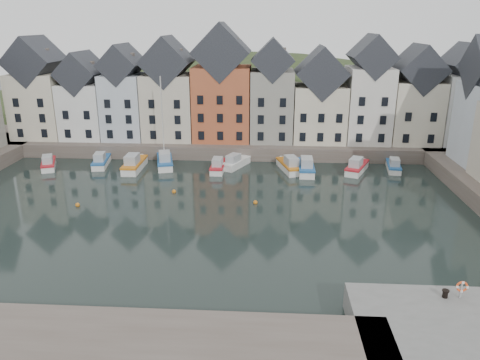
# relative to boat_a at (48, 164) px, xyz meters

# --- Properties ---
(ground) EXTENTS (260.00, 260.00, 0.00)m
(ground) POSITION_rel_boat_a_xyz_m (23.76, -16.97, -0.65)
(ground) COLOR black
(ground) RESTS_ON ground
(far_quay) EXTENTS (90.00, 16.00, 2.00)m
(far_quay) POSITION_rel_boat_a_xyz_m (23.76, 13.03, 0.35)
(far_quay) COLOR brown
(far_quay) RESTS_ON ground
(hillside) EXTENTS (153.60, 70.40, 64.00)m
(hillside) POSITION_rel_boat_a_xyz_m (23.78, 39.03, -18.61)
(hillside) COLOR #223118
(hillside) RESTS_ON ground
(far_terrace) EXTENTS (72.37, 8.16, 17.78)m
(far_terrace) POSITION_rel_boat_a_xyz_m (26.97, 11.03, 8.23)
(far_terrace) COLOR beige
(far_terrace) RESTS_ON far_quay
(mooring_buoys) EXTENTS (20.50, 5.50, 0.50)m
(mooring_buoys) POSITION_rel_boat_a_xyz_m (19.76, -11.63, -0.50)
(mooring_buoys) COLOR #C76E17
(mooring_buoys) RESTS_ON ground
(boat_a) EXTENTS (3.77, 5.93, 2.18)m
(boat_a) POSITION_rel_boat_a_xyz_m (0.00, 0.00, 0.00)
(boat_a) COLOR silver
(boat_a) RESTS_ON ground
(boat_b) EXTENTS (2.79, 6.19, 2.29)m
(boat_b) POSITION_rel_boat_a_xyz_m (7.12, 1.47, 0.03)
(boat_b) COLOR silver
(boat_b) RESTS_ON ground
(boat_c) EXTENTS (2.23, 6.96, 2.66)m
(boat_c) POSITION_rel_boat_a_xyz_m (12.41, -0.13, 0.14)
(boat_c) COLOR silver
(boat_c) RESTS_ON ground
(boat_d) EXTENTS (3.66, 7.05, 12.90)m
(boat_d) POSITION_rel_boat_a_xyz_m (16.33, 1.76, 0.19)
(boat_d) COLOR silver
(boat_d) RESTS_ON ground
(boat_e) EXTENTS (1.89, 5.79, 2.21)m
(boat_e) POSITION_rel_boat_a_xyz_m (24.19, 0.24, 0.01)
(boat_e) COLOR silver
(boat_e) RESTS_ON ground
(boat_f) EXTENTS (4.04, 5.99, 2.22)m
(boat_f) POSITION_rel_boat_a_xyz_m (26.50, 2.12, 0.01)
(boat_f) COLOR silver
(boat_f) RESTS_ON ground
(boat_g) EXTENTS (3.63, 6.73, 2.47)m
(boat_g) POSITION_rel_boat_a_xyz_m (34.11, 0.76, 0.09)
(boat_g) COLOR silver
(boat_g) RESTS_ON ground
(boat_h) EXTENTS (2.21, 6.77, 2.59)m
(boat_h) POSITION_rel_boat_a_xyz_m (36.35, 0.09, 0.12)
(boat_h) COLOR silver
(boat_h) RESTS_ON ground
(boat_i) EXTENTS (4.30, 6.54, 2.41)m
(boat_i) POSITION_rel_boat_a_xyz_m (43.35, 0.76, 0.07)
(boat_i) COLOR silver
(boat_i) RESTS_ON ground
(boat_j) EXTENTS (2.45, 5.62, 2.08)m
(boat_j) POSITION_rel_boat_a_xyz_m (48.65, 1.91, -0.03)
(boat_j) COLOR silver
(boat_j) RESTS_ON ground
(mooring_bollard) EXTENTS (0.48, 0.48, 0.56)m
(mooring_bollard) POSITION_rel_boat_a_xyz_m (43.23, -33.47, 1.66)
(mooring_bollard) COLOR black
(mooring_bollard) RESTS_ON near_quay
(life_ring_post) EXTENTS (0.80, 0.17, 1.30)m
(life_ring_post) POSITION_rel_boat_a_xyz_m (44.23, -33.51, 2.21)
(life_ring_post) COLOR gray
(life_ring_post) RESTS_ON near_quay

